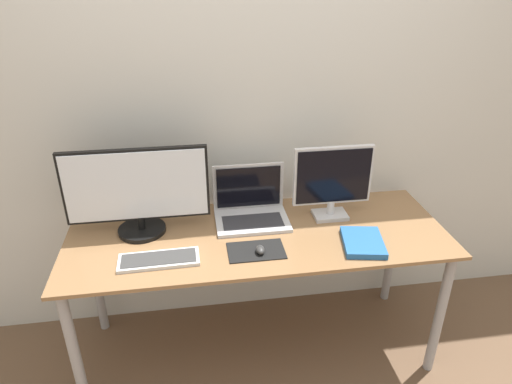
{
  "coord_description": "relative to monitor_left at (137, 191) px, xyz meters",
  "views": [
    {
      "loc": [
        -0.29,
        -1.5,
        1.89
      ],
      "look_at": [
        -0.0,
        0.37,
        0.93
      ],
      "focal_mm": 32.0,
      "sensor_mm": 36.0,
      "label": 1
    }
  ],
  "objects": [
    {
      "name": "keyboard",
      "position": [
        0.09,
        -0.26,
        -0.21
      ],
      "size": [
        0.35,
        0.14,
        0.02
      ],
      "color": "silver",
      "rests_on": "desk"
    },
    {
      "name": "monitor_right",
      "position": [
        0.94,
        0.0,
        -0.01
      ],
      "size": [
        0.39,
        0.12,
        0.38
      ],
      "color": "silver",
      "rests_on": "desk"
    },
    {
      "name": "laptop",
      "position": [
        0.54,
        0.05,
        -0.15
      ],
      "size": [
        0.36,
        0.26,
        0.26
      ],
      "color": "silver",
      "rests_on": "desk"
    },
    {
      "name": "wall_back",
      "position": [
        0.55,
        0.29,
        0.31
      ],
      "size": [
        7.0,
        0.05,
        2.5
      ],
      "color": "silver",
      "rests_on": "ground_plane"
    },
    {
      "name": "desk",
      "position": [
        0.55,
        -0.11,
        -0.31
      ],
      "size": [
        1.81,
        0.67,
        0.73
      ],
      "color": "olive",
      "rests_on": "ground_plane"
    },
    {
      "name": "monitor_left",
      "position": [
        0.0,
        0.0,
        0.0
      ],
      "size": [
        0.66,
        0.23,
        0.42
      ],
      "color": "black",
      "rests_on": "desk"
    },
    {
      "name": "book",
      "position": [
        1.01,
        -0.28,
        -0.2
      ],
      "size": [
        0.22,
        0.27,
        0.03
      ],
      "color": "#235B9E",
      "rests_on": "desk"
    },
    {
      "name": "mouse",
      "position": [
        0.53,
        -0.27,
        -0.19
      ],
      "size": [
        0.04,
        0.06,
        0.03
      ],
      "color": "#333333",
      "rests_on": "mousepad"
    },
    {
      "name": "mousepad",
      "position": [
        0.52,
        -0.25,
        -0.21
      ],
      "size": [
        0.26,
        0.16,
        0.0
      ],
      "color": "black",
      "rests_on": "desk"
    }
  ]
}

